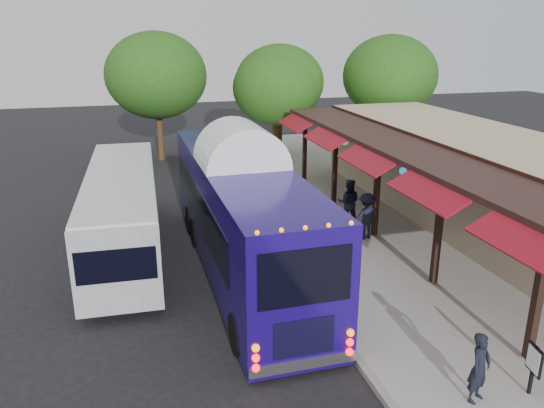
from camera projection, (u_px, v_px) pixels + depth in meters
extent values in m
plane|color=black|center=(314.00, 305.00, 15.03)|extent=(90.00, 90.00, 0.00)
cube|color=#9E9B93|center=(403.00, 235.00, 19.93)|extent=(10.00, 40.00, 0.15)
cube|color=gray|center=(277.00, 249.00, 18.68)|extent=(0.20, 40.00, 0.16)
cube|color=#C5AD88|center=(489.00, 184.00, 20.28)|extent=(5.00, 20.00, 3.60)
cube|color=black|center=(435.00, 150.00, 19.17)|extent=(0.06, 20.00, 0.60)
cube|color=#331E19|center=(408.00, 149.00, 18.86)|extent=(2.60, 20.00, 0.18)
cube|color=black|center=(538.00, 296.00, 11.76)|extent=(0.18, 0.18, 3.16)
cube|color=maroon|center=(531.00, 242.00, 11.23)|extent=(1.00, 3.20, 0.57)
cube|color=black|center=(438.00, 233.00, 15.42)|extent=(0.18, 0.18, 3.16)
cube|color=maroon|center=(429.00, 190.00, 14.89)|extent=(1.00, 3.20, 0.57)
cube|color=black|center=(377.00, 194.00, 19.08)|extent=(0.18, 0.18, 3.16)
cube|color=maroon|center=(368.00, 158.00, 18.55)|extent=(1.00, 3.20, 0.57)
cube|color=black|center=(335.00, 167.00, 22.74)|extent=(0.18, 0.18, 3.16)
cube|color=maroon|center=(327.00, 137.00, 22.21)|extent=(1.00, 3.20, 0.57)
cube|color=black|center=(305.00, 148.00, 26.40)|extent=(0.18, 0.18, 3.16)
cube|color=maroon|center=(297.00, 122.00, 25.87)|extent=(1.00, 3.20, 0.57)
sphere|color=#185584|center=(501.00, 219.00, 13.36)|extent=(0.26, 0.26, 0.26)
sphere|color=#185584|center=(403.00, 171.00, 17.93)|extent=(0.26, 0.26, 0.26)
sphere|color=#185584|center=(345.00, 142.00, 22.51)|extent=(0.26, 0.26, 0.26)
cube|color=#190866|center=(242.00, 211.00, 16.62)|extent=(2.65, 11.92, 3.12)
cube|color=#190866|center=(243.00, 261.00, 17.15)|extent=(2.59, 11.80, 0.35)
ellipsoid|color=white|center=(241.00, 164.00, 16.13)|extent=(2.64, 11.68, 0.56)
cube|color=black|center=(303.00, 278.00, 11.00)|extent=(2.07, 0.05, 1.29)
cube|color=silver|center=(300.00, 363.00, 11.73)|extent=(2.48, 0.20, 0.28)
sphere|color=#FF0C0C|center=(253.00, 363.00, 11.29)|extent=(0.18, 0.18, 0.18)
sphere|color=#FF0C0C|center=(347.00, 348.00, 11.84)|extent=(0.18, 0.18, 0.18)
cylinder|color=black|center=(236.00, 334.00, 12.66)|extent=(0.31, 1.03, 1.03)
cylinder|color=black|center=(326.00, 321.00, 13.24)|extent=(0.31, 1.03, 1.03)
cylinder|color=black|center=(192.00, 220.00, 20.28)|extent=(0.31, 1.03, 1.03)
cylinder|color=black|center=(250.00, 214.00, 20.86)|extent=(0.31, 1.03, 1.03)
cube|color=gray|center=(123.00, 209.00, 18.35)|extent=(2.64, 10.49, 2.40)
cube|color=black|center=(87.00, 206.00, 18.00)|extent=(0.35, 8.85, 0.91)
cube|color=black|center=(156.00, 201.00, 18.58)|extent=(0.35, 8.85, 0.91)
cube|color=silver|center=(119.00, 175.00, 17.96)|extent=(2.59, 10.28, 0.09)
cylinder|color=black|center=(89.00, 288.00, 15.09)|extent=(0.28, 0.88, 0.87)
cylinder|color=black|center=(164.00, 279.00, 15.62)|extent=(0.28, 0.88, 0.87)
cylinder|color=black|center=(98.00, 213.00, 21.28)|extent=(0.28, 0.88, 0.87)
cylinder|color=black|center=(151.00, 208.00, 21.81)|extent=(0.28, 0.88, 0.87)
imported|color=black|center=(480.00, 368.00, 10.73)|extent=(0.67, 0.58, 1.54)
imported|color=black|center=(348.00, 202.00, 20.50)|extent=(1.11, 1.01, 1.85)
imported|color=black|center=(265.00, 190.00, 21.96)|extent=(1.20, 1.00, 1.93)
imported|color=black|center=(366.00, 216.00, 19.18)|extent=(1.16, 0.74, 1.72)
cube|color=black|center=(533.00, 370.00, 10.98)|extent=(0.07, 0.07, 1.13)
cube|color=black|center=(535.00, 360.00, 10.90)|extent=(0.13, 0.51, 0.62)
cube|color=white|center=(533.00, 360.00, 10.90)|extent=(0.09, 0.43, 0.51)
cylinder|color=#382314|center=(275.00, 136.00, 31.29)|extent=(0.36, 0.36, 2.86)
ellipsoid|color=#1E4711|center=(276.00, 88.00, 30.41)|extent=(4.95, 4.95, 4.21)
cylinder|color=#382314|center=(279.00, 133.00, 31.96)|extent=(0.36, 0.36, 3.02)
ellipsoid|color=#1E4711|center=(279.00, 83.00, 31.04)|extent=(5.22, 5.22, 4.44)
cylinder|color=#382314|center=(386.00, 129.00, 32.61)|extent=(0.36, 0.36, 3.26)
ellipsoid|color=#1E4711|center=(390.00, 76.00, 31.61)|extent=(5.63, 5.63, 4.78)
cylinder|color=#382314|center=(160.00, 132.00, 31.27)|extent=(0.36, 0.36, 3.35)
ellipsoid|color=#1E4711|center=(156.00, 75.00, 30.24)|extent=(5.78, 5.78, 4.92)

